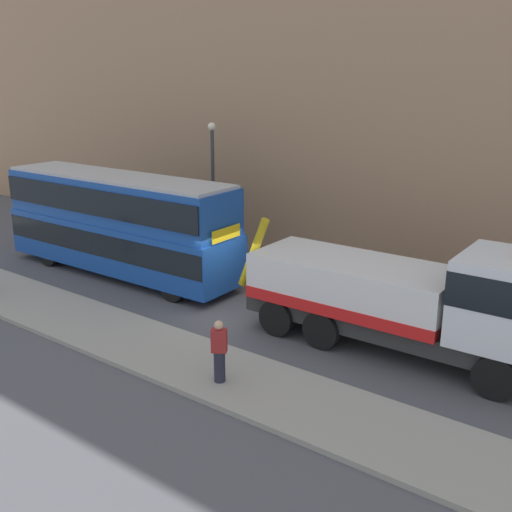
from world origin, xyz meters
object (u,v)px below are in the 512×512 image
at_px(double_decker_bus, 119,221).
at_px(pedestrian_bystander, 219,352).
at_px(street_lamp, 213,176).
at_px(recovery_tow_truck, 409,297).

height_order(double_decker_bus, pedestrian_bystander, double_decker_bus).
bearing_deg(street_lamp, recovery_tow_truck, -22.51).
bearing_deg(pedestrian_bystander, street_lamp, 10.55).
bearing_deg(double_decker_bus, recovery_tow_truck, -0.95).
height_order(recovery_tow_truck, street_lamp, street_lamp).
distance_m(double_decker_bus, street_lamp, 4.98).
distance_m(recovery_tow_truck, pedestrian_bystander, 5.72).
bearing_deg(recovery_tow_truck, double_decker_bus, 179.05).
xyz_separation_m(double_decker_bus, pedestrian_bystander, (9.23, -4.73, -1.25)).
relative_size(recovery_tow_truck, pedestrian_bystander, 5.94).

